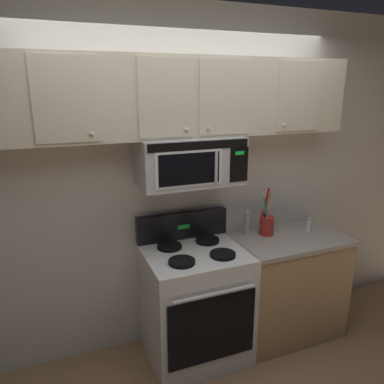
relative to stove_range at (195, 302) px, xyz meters
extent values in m
cube|color=silver|center=(0.00, 0.37, 0.88)|extent=(5.20, 0.10, 2.70)
cube|color=white|center=(0.00, 0.00, -0.02)|extent=(0.76, 0.64, 0.90)
cube|color=black|center=(0.00, -0.33, -0.03)|extent=(0.67, 0.01, 0.52)
cylinder|color=#B7BABF|center=(0.00, -0.36, 0.27)|extent=(0.61, 0.03, 0.03)
cube|color=black|center=(0.00, 0.28, 0.54)|extent=(0.76, 0.07, 0.22)
cube|color=#19D83F|center=(0.00, 0.24, 0.54)|extent=(0.10, 0.00, 0.04)
cylinder|color=black|center=(-0.16, -0.14, 0.44)|extent=(0.19, 0.19, 0.02)
cylinder|color=black|center=(0.16, -0.14, 0.44)|extent=(0.19, 0.19, 0.02)
cylinder|color=black|center=(-0.16, 0.14, 0.44)|extent=(0.19, 0.19, 0.02)
cylinder|color=black|center=(0.16, 0.14, 0.44)|extent=(0.19, 0.19, 0.02)
cube|color=#B7BABF|center=(0.00, 0.12, 1.11)|extent=(0.76, 0.39, 0.35)
cube|color=black|center=(0.00, -0.08, 1.25)|extent=(0.73, 0.01, 0.06)
cube|color=white|center=(-0.07, -0.08, 1.09)|extent=(0.49, 0.01, 0.25)
cube|color=black|center=(-0.08, -0.08, 1.09)|extent=(0.44, 0.01, 0.22)
cube|color=black|center=(0.30, -0.08, 1.09)|extent=(0.14, 0.01, 0.25)
cube|color=#19D83F|center=(0.30, -0.08, 1.18)|extent=(0.07, 0.00, 0.03)
cylinder|color=#B7BABF|center=(0.11, -0.10, 1.09)|extent=(0.02, 0.02, 0.23)
cube|color=beige|center=(0.00, 0.15, 1.56)|extent=(2.50, 0.33, 0.55)
cube|color=beige|center=(-0.83, -0.02, 1.56)|extent=(0.38, 0.01, 0.51)
sphere|color=#B7BABF|center=(-0.70, -0.03, 1.35)|extent=(0.03, 0.03, 0.03)
cube|color=beige|center=(-0.21, -0.02, 1.56)|extent=(0.38, 0.01, 0.51)
sphere|color=#B7BABF|center=(-0.08, -0.03, 1.35)|extent=(0.03, 0.03, 0.03)
cube|color=beige|center=(0.21, -0.02, 1.56)|extent=(0.38, 0.01, 0.51)
sphere|color=#B7BABF|center=(0.08, -0.03, 1.35)|extent=(0.03, 0.03, 0.03)
cube|color=beige|center=(0.83, -0.02, 1.56)|extent=(0.38, 0.01, 0.51)
sphere|color=#B7BABF|center=(0.70, -0.03, 1.35)|extent=(0.03, 0.03, 0.03)
cube|color=tan|center=(0.84, 0.01, -0.04)|extent=(0.90, 0.62, 0.86)
cube|color=#9E998E|center=(0.84, 0.01, 0.41)|extent=(0.93, 0.65, 0.03)
cylinder|color=red|center=(0.68, 0.09, 0.51)|extent=(0.12, 0.12, 0.16)
cylinder|color=olive|center=(0.68, 0.09, 0.63)|extent=(0.05, 0.08, 0.24)
cylinder|color=silver|center=(0.66, 0.11, 0.67)|extent=(0.05, 0.09, 0.30)
cylinder|color=#BCBCC1|center=(0.69, 0.09, 0.66)|extent=(0.04, 0.06, 0.29)
cylinder|color=#A87A47|center=(0.68, 0.10, 0.66)|extent=(0.03, 0.05, 0.29)
cylinder|color=black|center=(0.67, 0.10, 0.64)|extent=(0.07, 0.06, 0.24)
cylinder|color=black|center=(0.67, 0.11, 0.63)|extent=(0.03, 0.07, 0.22)
cylinder|color=red|center=(0.67, 0.12, 0.67)|extent=(0.08, 0.03, 0.31)
cylinder|color=teal|center=(0.66, 0.09, 0.64)|extent=(0.08, 0.04, 0.26)
cylinder|color=white|center=(1.07, 0.03, 0.48)|extent=(0.04, 0.04, 0.10)
cylinder|color=#B7BABF|center=(1.07, 0.03, 0.54)|extent=(0.04, 0.04, 0.02)
cylinder|color=#B7B2A8|center=(0.53, 0.16, 0.53)|extent=(0.05, 0.05, 0.20)
camera|label=1|loc=(-0.96, -2.37, 1.64)|focal=34.72mm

